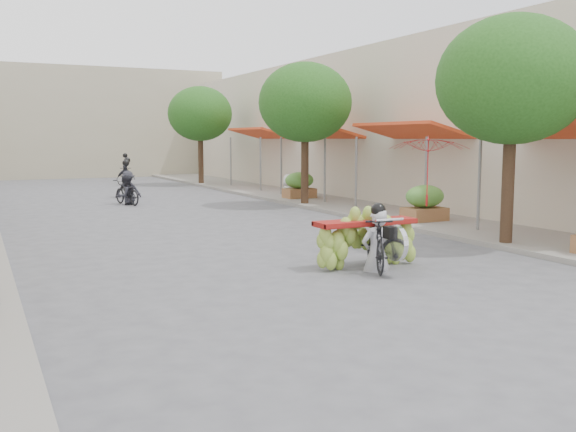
{
  "coord_description": "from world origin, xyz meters",
  "views": [
    {
      "loc": [
        -5.51,
        -6.88,
        2.5
      ],
      "look_at": [
        -0.44,
        3.48,
        1.1
      ],
      "focal_mm": 40.0,
      "sensor_mm": 36.0,
      "label": 1
    }
  ],
  "objects": [
    {
      "name": "ground",
      "position": [
        0.0,
        0.0,
        0.0
      ],
      "size": [
        120.0,
        120.0,
        0.0
      ],
      "primitive_type": "plane",
      "color": "#5C5B61",
      "rests_on": "ground"
    },
    {
      "name": "sidewalk_right",
      "position": [
        7.0,
        15.0,
        0.06
      ],
      "size": [
        4.0,
        60.0,
        0.12
      ],
      "primitive_type": "cube",
      "color": "gray",
      "rests_on": "ground"
    },
    {
      "name": "shophouse_row_right",
      "position": [
        11.99,
        14.0,
        3.0
      ],
      "size": [
        9.77,
        40.0,
        6.0
      ],
      "color": "beige",
      "rests_on": "ground"
    },
    {
      "name": "far_building",
      "position": [
        0.0,
        38.0,
        3.5
      ],
      "size": [
        20.0,
        6.0,
        7.0
      ],
      "primitive_type": "cube",
      "color": "tan",
      "rests_on": "ground"
    },
    {
      "name": "street_tree_near",
      "position": [
        5.4,
        4.0,
        3.78
      ],
      "size": [
        3.4,
        3.4,
        5.25
      ],
      "color": "#3A2719",
      "rests_on": "ground"
    },
    {
      "name": "street_tree_mid",
      "position": [
        5.4,
        14.0,
        3.78
      ],
      "size": [
        3.4,
        3.4,
        5.25
      ],
      "color": "#3A2719",
      "rests_on": "ground"
    },
    {
      "name": "street_tree_far",
      "position": [
        5.4,
        26.0,
        3.78
      ],
      "size": [
        3.4,
        3.4,
        5.25
      ],
      "color": "#3A2719",
      "rests_on": "ground"
    },
    {
      "name": "produce_crate_mid",
      "position": [
        6.2,
        8.0,
        0.71
      ],
      "size": [
        1.2,
        0.88,
        1.16
      ],
      "color": "brown",
      "rests_on": "ground"
    },
    {
      "name": "produce_crate_far",
      "position": [
        6.2,
        16.0,
        0.71
      ],
      "size": [
        1.2,
        0.88,
        1.16
      ],
      "color": "brown",
      "rests_on": "ground"
    },
    {
      "name": "banana_motorbike",
      "position": [
        1.27,
        3.3,
        0.72
      ],
      "size": [
        2.2,
        1.91,
        2.19
      ],
      "color": "black",
      "rests_on": "ground"
    },
    {
      "name": "market_umbrella",
      "position": [
        5.77,
        7.33,
        2.59
      ],
      "size": [
        2.78,
        2.78,
        1.98
      ],
      "rotation": [
        0.0,
        0.0,
        -0.34
      ],
      "color": "red",
      "rests_on": "ground"
    },
    {
      "name": "pedestrian",
      "position": [
        6.21,
        16.94,
        1.03
      ],
      "size": [
        1.04,
        0.87,
        1.82
      ],
      "rotation": [
        0.0,
        0.0,
        3.59
      ],
      "color": "white",
      "rests_on": "ground"
    },
    {
      "name": "bg_motorbike_a",
      "position": [
        -0.37,
        17.52,
        0.74
      ],
      "size": [
        1.02,
        1.75,
        1.95
      ],
      "color": "black",
      "rests_on": "ground"
    },
    {
      "name": "bg_motorbike_b",
      "position": [
        0.32,
        20.5,
        0.87
      ],
      "size": [
        1.14,
        1.63,
        1.95
      ],
      "color": "black",
      "rests_on": "ground"
    },
    {
      "name": "bg_motorbike_c",
      "position": [
        1.88,
        28.32,
        0.8
      ],
      "size": [
        1.06,
        1.66,
        1.95
      ],
      "color": "black",
      "rests_on": "ground"
    }
  ]
}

